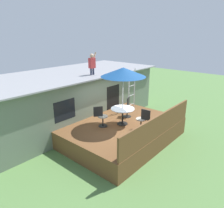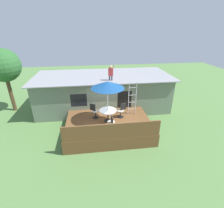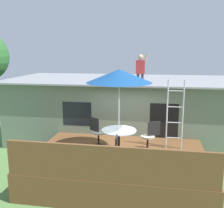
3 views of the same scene
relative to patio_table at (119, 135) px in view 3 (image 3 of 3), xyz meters
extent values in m
plane|color=#567F42|center=(0.02, 0.11, -1.39)|extent=(40.00, 40.00, 0.00)
cube|color=slate|center=(0.02, 3.71, -0.08)|extent=(10.00, 4.00, 2.62)
cube|color=#99999E|center=(0.02, 3.71, 1.26)|extent=(10.50, 4.50, 0.06)
cube|color=black|center=(-1.82, 1.72, 0.16)|extent=(1.10, 0.03, 0.90)
cube|color=black|center=(1.36, 1.72, -0.34)|extent=(1.00, 0.03, 2.00)
cube|color=brown|center=(0.02, 0.11, -0.99)|extent=(5.18, 3.93, 0.80)
cube|color=brown|center=(0.02, -1.80, -0.14)|extent=(5.08, 0.08, 0.90)
cylinder|color=black|center=(0.00, 0.00, -0.57)|extent=(0.48, 0.48, 0.03)
cylinder|color=black|center=(0.00, 0.00, -0.22)|extent=(0.07, 0.07, 0.71)
cylinder|color=silver|center=(0.00, 0.00, 0.14)|extent=(1.04, 1.04, 0.03)
cylinder|color=silver|center=(0.00, 0.00, 0.61)|extent=(0.04, 0.04, 2.40)
cone|color=#194C8C|center=(0.00, 0.00, 1.76)|extent=(1.90, 1.90, 0.38)
cylinder|color=silver|center=(1.41, 0.72, 0.51)|extent=(0.04, 0.04, 2.20)
cylinder|color=silver|center=(1.89, 0.72, 0.51)|extent=(0.04, 0.04, 2.20)
cylinder|color=silver|center=(1.65, 0.72, -0.24)|extent=(0.48, 0.03, 0.03)
cylinder|color=silver|center=(1.65, 0.72, 0.26)|extent=(0.48, 0.03, 0.03)
cylinder|color=silver|center=(1.65, 0.72, 0.76)|extent=(0.48, 0.03, 0.03)
cylinder|color=silver|center=(1.65, 0.72, 1.26)|extent=(0.48, 0.03, 0.03)
cylinder|color=#33384C|center=(0.37, 2.33, 1.46)|extent=(0.10, 0.10, 0.34)
cylinder|color=#33384C|center=(0.53, 2.33, 1.46)|extent=(0.10, 0.10, 0.34)
cube|color=#B73333|center=(0.45, 2.33, 1.88)|extent=(0.32, 0.20, 0.50)
sphere|color=tan|center=(0.45, 2.33, 2.24)|extent=(0.20, 0.20, 0.20)
cylinder|color=tan|center=(0.63, 2.33, 2.18)|extent=(0.26, 0.08, 0.44)
cylinder|color=black|center=(-0.74, 0.51, -0.58)|extent=(0.40, 0.40, 0.02)
cylinder|color=black|center=(-0.74, 0.51, -0.36)|extent=(0.06, 0.06, 0.44)
cylinder|color=#A59E8C|center=(-0.74, 0.51, -0.13)|extent=(0.44, 0.44, 0.04)
cube|color=black|center=(-0.90, 0.62, 0.11)|extent=(0.35, 0.26, 0.44)
cylinder|color=black|center=(0.84, 0.38, -0.58)|extent=(0.40, 0.40, 0.02)
cylinder|color=black|center=(0.84, 0.38, -0.36)|extent=(0.06, 0.06, 0.44)
cylinder|color=#A59E8C|center=(0.84, 0.38, -0.13)|extent=(0.44, 0.44, 0.04)
cube|color=black|center=(1.03, 0.46, 0.11)|extent=(0.38, 0.20, 0.44)
cylinder|color=black|center=(0.08, -0.93, -0.58)|extent=(0.40, 0.40, 0.02)
cylinder|color=black|center=(0.08, -0.93, -0.36)|extent=(0.06, 0.06, 0.44)
cylinder|color=#A59E8C|center=(0.08, -0.93, -0.13)|extent=(0.44, 0.44, 0.04)
cube|color=black|center=(0.10, -1.13, 0.11)|extent=(0.07, 0.40, 0.44)
camera|label=1|loc=(-6.95, -5.39, 3.31)|focal=34.12mm
camera|label=2|loc=(-0.90, -8.80, 4.72)|focal=26.54mm
camera|label=3|loc=(1.06, -7.46, 2.47)|focal=42.30mm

